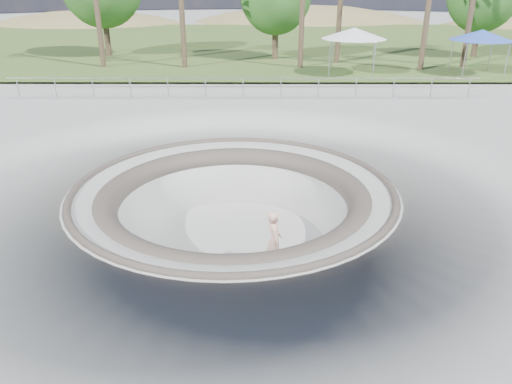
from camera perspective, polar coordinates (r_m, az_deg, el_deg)
ground at (r=15.78m, az=-2.60°, el=0.40°), size 180.00×180.00×0.00m
skate_bowl at (r=16.59m, az=-2.48°, el=-5.41°), size 14.00×14.00×4.10m
grass_strip at (r=48.85m, az=-0.76°, el=16.64°), size 180.00×36.00×0.12m
distant_hills at (r=72.92m, az=2.60°, el=13.22°), size 103.20×45.00×28.60m
safety_railing at (r=27.06m, az=-1.48°, el=11.88°), size 25.00×0.06×1.03m
skateboard at (r=15.11m, az=2.05°, el=-8.58°), size 0.88×0.53×0.09m
skater at (r=14.64m, az=2.10°, el=-5.50°), size 0.51×0.71×1.82m
canopy_white at (r=33.21m, az=11.15°, el=17.35°), size 5.57×5.57×2.88m
canopy_blue at (r=35.68m, az=24.40°, el=16.00°), size 5.43×5.43×2.75m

